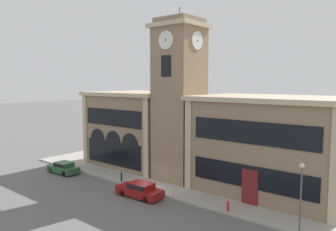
{
  "coord_description": "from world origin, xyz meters",
  "views": [
    {
      "loc": [
        21.95,
        -23.22,
        10.96
      ],
      "look_at": [
        0.25,
        3.08,
        7.45
      ],
      "focal_mm": 35.0,
      "sensor_mm": 36.0,
      "label": 1
    }
  ],
  "objects_px": {
    "parked_car_near": "(63,167)",
    "parked_car_mid": "(140,190)",
    "bollard": "(121,177)",
    "street_lamp": "(301,186)",
    "fire_hydrant": "(228,206)"
  },
  "relations": [
    {
      "from": "parked_car_mid",
      "to": "bollard",
      "type": "distance_m",
      "value": 5.0
    },
    {
      "from": "parked_car_mid",
      "to": "street_lamp",
      "type": "bearing_deg",
      "value": -175.18
    },
    {
      "from": "parked_car_mid",
      "to": "bollard",
      "type": "height_order",
      "value": "parked_car_mid"
    },
    {
      "from": "parked_car_near",
      "to": "parked_car_mid",
      "type": "xyz_separation_m",
      "value": [
        12.84,
        0.0,
        0.02
      ]
    },
    {
      "from": "parked_car_mid",
      "to": "street_lamp",
      "type": "xyz_separation_m",
      "value": [
        14.23,
        1.89,
        2.81
      ]
    },
    {
      "from": "fire_hydrant",
      "to": "bollard",
      "type": "bearing_deg",
      "value": -179.31
    },
    {
      "from": "parked_car_near",
      "to": "parked_car_mid",
      "type": "distance_m",
      "value": 12.84
    },
    {
      "from": "bollard",
      "to": "fire_hydrant",
      "type": "height_order",
      "value": "bollard"
    },
    {
      "from": "parked_car_near",
      "to": "parked_car_mid",
      "type": "bearing_deg",
      "value": 177.25
    },
    {
      "from": "parked_car_mid",
      "to": "fire_hydrant",
      "type": "height_order",
      "value": "parked_car_mid"
    },
    {
      "from": "parked_car_mid",
      "to": "street_lamp",
      "type": "distance_m",
      "value": 14.63
    },
    {
      "from": "parked_car_mid",
      "to": "bollard",
      "type": "bearing_deg",
      "value": -24.62
    },
    {
      "from": "parked_car_near",
      "to": "street_lamp",
      "type": "height_order",
      "value": "street_lamp"
    },
    {
      "from": "parked_car_near",
      "to": "parked_car_mid",
      "type": "relative_size",
      "value": 0.89
    },
    {
      "from": "parked_car_near",
      "to": "parked_car_mid",
      "type": "height_order",
      "value": "parked_car_mid"
    }
  ]
}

